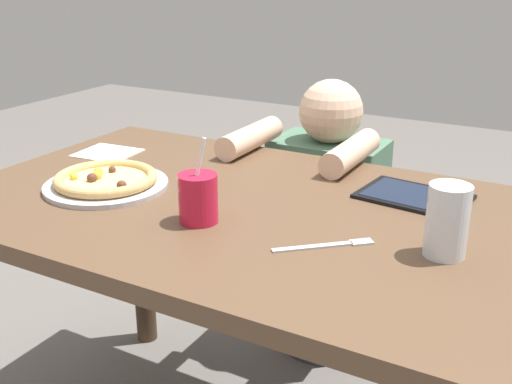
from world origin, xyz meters
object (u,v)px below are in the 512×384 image
(water_cup_clear, at_px, (448,220))
(tablet, at_px, (414,196))
(drink_cup_colored, at_px, (198,198))
(diner_seated, at_px, (325,230))
(fork, at_px, (328,245))
(pizza_near, at_px, (106,181))

(water_cup_clear, relative_size, tablet, 0.54)
(drink_cup_colored, relative_size, diner_seated, 0.20)
(water_cup_clear, xyz_separation_m, fork, (-0.20, -0.07, -0.07))
(drink_cup_colored, height_order, tablet, drink_cup_colored)
(drink_cup_colored, xyz_separation_m, water_cup_clear, (0.49, 0.09, 0.02))
(pizza_near, xyz_separation_m, drink_cup_colored, (0.31, -0.06, 0.04))
(drink_cup_colored, height_order, water_cup_clear, drink_cup_colored)
(pizza_near, xyz_separation_m, fork, (0.60, -0.04, -0.01))
(pizza_near, bearing_deg, drink_cup_colored, -11.39)
(drink_cup_colored, bearing_deg, water_cup_clear, 10.39)
(drink_cup_colored, height_order, fork, drink_cup_colored)
(drink_cup_colored, distance_m, tablet, 0.51)
(tablet, bearing_deg, water_cup_clear, -63.77)
(pizza_near, distance_m, diner_seated, 0.81)
(water_cup_clear, relative_size, fork, 0.85)
(drink_cup_colored, bearing_deg, fork, 3.89)
(pizza_near, distance_m, tablet, 0.73)
(fork, height_order, diner_seated, diner_seated)
(water_cup_clear, height_order, diner_seated, diner_seated)
(pizza_near, relative_size, diner_seated, 0.32)
(diner_seated, bearing_deg, fork, -67.33)
(drink_cup_colored, distance_m, diner_seated, 0.82)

